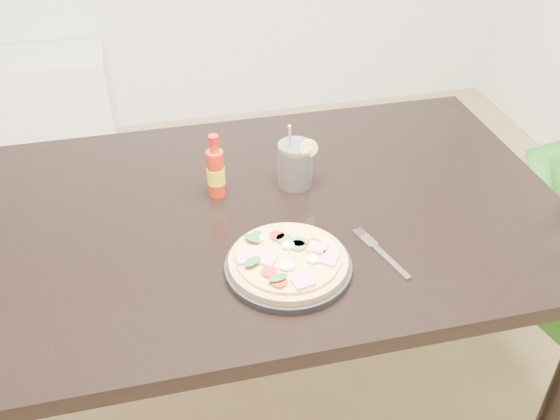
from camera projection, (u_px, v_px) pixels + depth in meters
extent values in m
cube|color=black|center=(268.00, 215.00, 1.49)|extent=(1.40, 0.90, 0.04)
cylinder|color=black|center=(560.00, 395.00, 1.52)|extent=(0.06, 0.06, 0.71)
cylinder|color=black|center=(37.00, 268.00, 1.90)|extent=(0.06, 0.06, 0.71)
cylinder|color=black|center=(428.00, 211.00, 2.13)|extent=(0.06, 0.06, 0.71)
cylinder|color=black|center=(288.00, 267.00, 1.29)|extent=(0.26, 0.26, 0.02)
cylinder|color=tan|center=(288.00, 261.00, 1.29)|extent=(0.25, 0.25, 0.01)
cylinder|color=#FDE66E|center=(288.00, 258.00, 1.28)|extent=(0.22, 0.22, 0.01)
cube|color=pink|center=(329.00, 259.00, 1.27)|extent=(0.05, 0.05, 0.01)
cube|color=pink|center=(246.00, 258.00, 1.27)|extent=(0.04, 0.04, 0.01)
cube|color=pink|center=(266.00, 260.00, 1.26)|extent=(0.05, 0.05, 0.01)
cube|color=pink|center=(317.00, 248.00, 1.29)|extent=(0.05, 0.05, 0.01)
cube|color=pink|center=(303.00, 282.00, 1.21)|extent=(0.05, 0.04, 0.01)
cylinder|color=red|center=(279.00, 282.00, 1.21)|extent=(0.03, 0.03, 0.01)
cylinder|color=red|center=(326.00, 258.00, 1.27)|extent=(0.03, 0.03, 0.01)
cylinder|color=red|center=(314.00, 244.00, 1.30)|extent=(0.03, 0.03, 0.01)
cylinder|color=red|center=(277.00, 236.00, 1.33)|extent=(0.03, 0.03, 0.01)
cylinder|color=red|center=(269.00, 272.00, 1.23)|extent=(0.03, 0.03, 0.01)
cylinder|color=#3E7F2A|center=(299.00, 242.00, 1.31)|extent=(0.03, 0.03, 0.01)
cylinder|color=#3E7F2A|center=(284.00, 239.00, 1.32)|extent=(0.03, 0.03, 0.01)
cylinder|color=#3E7F2A|center=(298.00, 246.00, 1.30)|extent=(0.03, 0.03, 0.01)
ellipsoid|color=white|center=(288.00, 266.00, 1.25)|extent=(0.03, 0.03, 0.01)
ellipsoid|color=white|center=(288.00, 245.00, 1.30)|extent=(0.03, 0.03, 0.01)
ellipsoid|color=white|center=(258.00, 238.00, 1.32)|extent=(0.03, 0.03, 0.01)
ellipsoid|color=white|center=(285.00, 266.00, 1.25)|extent=(0.03, 0.03, 0.01)
ellipsoid|color=white|center=(313.00, 259.00, 1.26)|extent=(0.03, 0.03, 0.01)
ellipsoid|color=#17611E|center=(255.00, 236.00, 1.32)|extent=(0.04, 0.04, 0.00)
ellipsoid|color=#17611E|center=(278.00, 277.00, 1.21)|extent=(0.04, 0.03, 0.00)
ellipsoid|color=#17611E|center=(252.00, 238.00, 1.31)|extent=(0.04, 0.04, 0.00)
ellipsoid|color=#17611E|center=(252.00, 261.00, 1.25)|extent=(0.05, 0.04, 0.00)
cylinder|color=red|center=(216.00, 173.00, 1.49)|extent=(0.05, 0.05, 0.12)
cylinder|color=yellow|center=(216.00, 176.00, 1.49)|extent=(0.04, 0.04, 0.04)
cylinder|color=red|center=(214.00, 147.00, 1.44)|extent=(0.02, 0.02, 0.03)
cylinder|color=red|center=(213.00, 139.00, 1.43)|extent=(0.02, 0.02, 0.02)
cylinder|color=black|center=(295.00, 167.00, 1.53)|extent=(0.08, 0.08, 0.10)
cylinder|color=silver|center=(295.00, 164.00, 1.53)|extent=(0.09, 0.09, 0.11)
cylinder|color=#F2E059|center=(309.00, 148.00, 1.48)|extent=(0.04, 0.01, 0.04)
cylinder|color=#B2B2B7|center=(290.00, 151.00, 1.51)|extent=(0.03, 0.06, 0.17)
cube|color=silver|center=(391.00, 262.00, 1.31)|extent=(0.05, 0.12, 0.00)
cube|color=silver|center=(369.00, 241.00, 1.37)|extent=(0.03, 0.05, 0.00)
cube|color=silver|center=(357.00, 234.00, 1.39)|extent=(0.01, 0.03, 0.00)
cube|color=silver|center=(359.00, 233.00, 1.39)|extent=(0.01, 0.03, 0.00)
cube|color=silver|center=(361.00, 232.00, 1.40)|extent=(0.01, 0.03, 0.00)
cube|color=silver|center=(363.00, 232.00, 1.40)|extent=(0.01, 0.03, 0.00)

